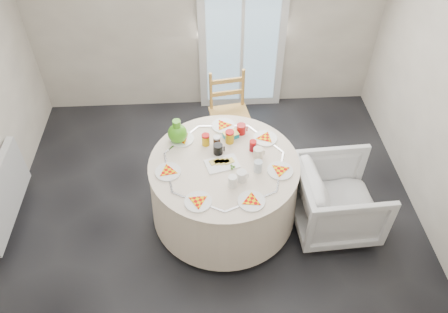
{
  "coord_description": "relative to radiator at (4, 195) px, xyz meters",
  "views": [
    {
      "loc": [
        -0.07,
        -2.54,
        3.44
      ],
      "look_at": [
        0.09,
        0.15,
        0.8
      ],
      "focal_mm": 35.0,
      "sensor_mm": 36.0,
      "label": 1
    }
  ],
  "objects": [
    {
      "name": "radiator",
      "position": [
        0.0,
        0.0,
        0.0
      ],
      "size": [
        0.07,
        1.0,
        0.55
      ],
      "primitive_type": "cube",
      "color": "silver",
      "rests_on": "floor"
    },
    {
      "name": "wall_back",
      "position": [
        1.94,
        1.8,
        0.92
      ],
      "size": [
        4.0,
        0.02,
        2.6
      ],
      "primitive_type": "cube",
      "color": "#BCB5A3",
      "rests_on": "floor"
    },
    {
      "name": "green_pitcher",
      "position": [
        1.62,
        0.27,
        0.49
      ],
      "size": [
        0.22,
        0.22,
        0.23
      ],
      "primitive_type": null,
      "rotation": [
        0.0,
        0.0,
        -0.28
      ],
      "color": "#419D19",
      "rests_on": "table"
    },
    {
      "name": "wooden_chair",
      "position": [
        2.15,
        0.93,
        0.09
      ],
      "size": [
        0.46,
        0.45,
        0.92
      ],
      "primitive_type": null,
      "rotation": [
        0.0,
        0.0,
        0.15
      ],
      "color": "#CA8945",
      "rests_on": "floor"
    },
    {
      "name": "glass_door",
      "position": [
        2.34,
        1.75,
        0.67
      ],
      "size": [
        1.0,
        0.08,
        2.1
      ],
      "primitive_type": "cube",
      "color": "silver",
      "rests_on": "floor"
    },
    {
      "name": "mugs_glasses",
      "position": [
        2.16,
        -0.04,
        0.43
      ],
      "size": [
        0.75,
        0.75,
        0.12
      ],
      "primitive_type": null,
      "rotation": [
        0.0,
        0.0,
        0.18
      ],
      "color": "gray",
      "rests_on": "table"
    },
    {
      "name": "floor",
      "position": [
        1.94,
        -0.2,
        -0.38
      ],
      "size": [
        4.0,
        4.0,
        0.0
      ],
      "primitive_type": "plane",
      "color": "black",
      "rests_on": "ground"
    },
    {
      "name": "jar_cluster",
      "position": [
        2.07,
        0.15,
        0.44
      ],
      "size": [
        0.5,
        0.28,
        0.14
      ],
      "primitive_type": null,
      "rotation": [
        0.0,
        0.0,
        -0.08
      ],
      "color": "#A5701E",
      "rests_on": "table"
    },
    {
      "name": "place_settings",
      "position": [
        2.03,
        -0.05,
        0.39
      ],
      "size": [
        1.33,
        1.33,
        0.02
      ],
      "primitive_type": null,
      "rotation": [
        0.0,
        0.0,
        0.1
      ],
      "color": "white",
      "rests_on": "table"
    },
    {
      "name": "butter_tub",
      "position": [
        2.11,
        0.29,
        0.41
      ],
      "size": [
        0.16,
        0.14,
        0.05
      ],
      "primitive_type": "cube",
      "rotation": [
        0.0,
        0.0,
        0.41
      ],
      "color": "#0C8599",
      "rests_on": "table"
    },
    {
      "name": "table",
      "position": [
        2.03,
        -0.05,
        -0.01
      ],
      "size": [
        1.37,
        1.37,
        0.69
      ],
      "primitive_type": "cylinder",
      "color": "beige",
      "rests_on": "floor"
    },
    {
      "name": "cheese_platter",
      "position": [
        2.01,
        -0.06,
        0.39
      ],
      "size": [
        0.32,
        0.25,
        0.04
      ],
      "primitive_type": null,
      "rotation": [
        0.0,
        0.0,
        0.27
      ],
      "color": "white",
      "rests_on": "table"
    },
    {
      "name": "armchair",
      "position": [
        3.07,
        -0.21,
        0.01
      ],
      "size": [
        0.74,
        0.78,
        0.77
      ],
      "primitive_type": "imported",
      "rotation": [
        0.0,
        0.0,
        1.62
      ],
      "color": "silver",
      "rests_on": "floor"
    }
  ]
}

